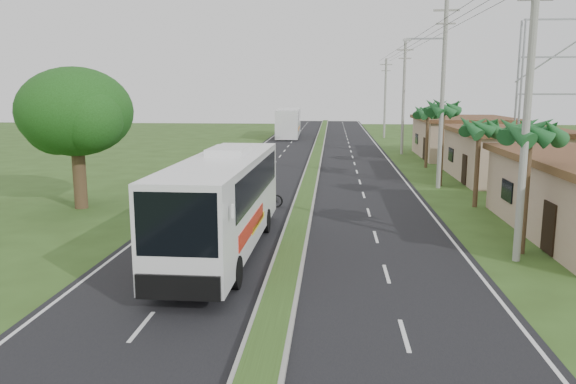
{
  "coord_description": "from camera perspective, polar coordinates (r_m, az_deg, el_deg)",
  "views": [
    {
      "loc": [
        1.57,
        -18.87,
        6.28
      ],
      "look_at": [
        -0.4,
        5.83,
        1.8
      ],
      "focal_mm": 35.0,
      "sensor_mm": 36.0,
      "label": 1
    }
  ],
  "objects": [
    {
      "name": "median_strip",
      "position": [
        39.39,
        2.22,
        1.22
      ],
      "size": [
        1.2,
        160.0,
        0.18
      ],
      "color": "gray",
      "rests_on": "ground"
    },
    {
      "name": "shop_far",
      "position": [
        56.43,
        17.34,
        5.36
      ],
      "size": [
        8.6,
        11.6,
        3.82
      ],
      "color": "tan",
      "rests_on": "ground"
    },
    {
      "name": "lane_edge_right",
      "position": [
        39.71,
        11.92,
        0.93
      ],
      "size": [
        0.12,
        160.0,
        0.01
      ],
      "primitive_type": "cube",
      "color": "silver",
      "rests_on": "ground"
    },
    {
      "name": "utility_pole_c",
      "position": [
        57.29,
        11.66,
        9.43
      ],
      "size": [
        1.6,
        0.28,
        11.0
      ],
      "color": "gray",
      "rests_on": "ground"
    },
    {
      "name": "palm_verge_b",
      "position": [
        31.91,
        18.87,
        6.25
      ],
      "size": [
        2.4,
        2.4,
        5.05
      ],
      "color": "#473321",
      "rests_on": "ground"
    },
    {
      "name": "utility_pole_a",
      "position": [
        22.0,
        23.15,
        7.85
      ],
      "size": [
        1.6,
        0.28,
        11.0
      ],
      "color": "gray",
      "rests_on": "ground"
    },
    {
      "name": "palm_verge_a",
      "position": [
        23.15,
        23.38,
        5.6
      ],
      "size": [
        2.4,
        2.4,
        5.45
      ],
      "color": "#473321",
      "rests_on": "ground"
    },
    {
      "name": "utility_pole_d",
      "position": [
        77.19,
        9.84,
        9.46
      ],
      "size": [
        1.6,
        0.28,
        10.5
      ],
      "color": "gray",
      "rests_on": "ground"
    },
    {
      "name": "shade_tree",
      "position": [
        31.99,
        -20.95,
        7.34
      ],
      "size": [
        6.3,
        6.0,
        7.54
      ],
      "color": "#473321",
      "rests_on": "ground"
    },
    {
      "name": "lane_edge_left",
      "position": [
        40.23,
        -7.37,
        1.18
      ],
      "size": [
        0.12,
        160.0,
        0.01
      ],
      "primitive_type": "cube",
      "color": "silver",
      "rests_on": "ground"
    },
    {
      "name": "coach_bus_main",
      "position": [
        21.87,
        -6.54,
        -0.51
      ],
      "size": [
        2.83,
        12.56,
        4.04
      ],
      "rotation": [
        0.0,
        0.0,
        -0.02
      ],
      "color": "white",
      "rests_on": "ground"
    },
    {
      "name": "shop_mid",
      "position": [
        42.95,
        21.4,
        3.63
      ],
      "size": [
        7.6,
        10.6,
        3.67
      ],
      "color": "tan",
      "rests_on": "ground"
    },
    {
      "name": "motorcyclist",
      "position": [
        30.43,
        -2.26,
        -0.18
      ],
      "size": [
        1.86,
        0.6,
        2.2
      ],
      "rotation": [
        0.0,
        0.0,
        0.04
      ],
      "color": "black",
      "rests_on": "ground"
    },
    {
      "name": "ground",
      "position": [
        19.95,
        -0.19,
        -8.1
      ],
      "size": [
        180.0,
        180.0,
        0.0
      ],
      "primitive_type": "plane",
      "color": "#30491B",
      "rests_on": "ground"
    },
    {
      "name": "road_asphalt",
      "position": [
        39.4,
        2.21,
        1.08
      ],
      "size": [
        14.0,
        160.0,
        0.02
      ],
      "primitive_type": "cube",
      "color": "black",
      "rests_on": "ground"
    },
    {
      "name": "palm_verge_c",
      "position": [
        38.57,
        15.52,
        8.16
      ],
      "size": [
        2.4,
        2.4,
        5.85
      ],
      "color": "#473321",
      "rests_on": "ground"
    },
    {
      "name": "palm_verge_d",
      "position": [
        47.53,
        14.05,
        7.86
      ],
      "size": [
        2.4,
        2.4,
        5.25
      ],
      "color": "#473321",
      "rests_on": "ground"
    },
    {
      "name": "utility_pole_b",
      "position": [
        37.51,
        15.39,
        9.85
      ],
      "size": [
        3.2,
        0.28,
        12.0
      ],
      "color": "gray",
      "rests_on": "ground"
    },
    {
      "name": "coach_bus_far",
      "position": [
        77.27,
        0.07,
        7.21
      ],
      "size": [
        3.27,
        13.27,
        3.84
      ],
      "rotation": [
        0.0,
        0.0,
        0.03
      ],
      "color": "white",
      "rests_on": "ground"
    }
  ]
}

